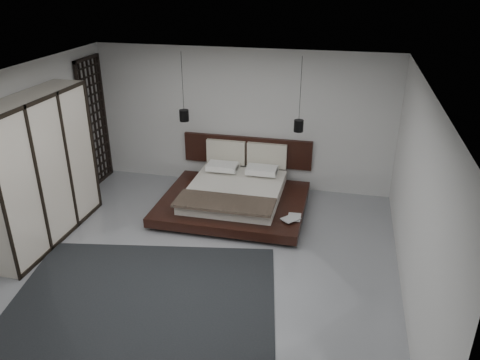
% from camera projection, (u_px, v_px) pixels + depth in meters
% --- Properties ---
extents(floor, '(6.00, 6.00, 0.00)m').
position_uv_depth(floor, '(199.00, 262.00, 7.24)').
color(floor, gray).
rests_on(floor, ground).
extents(ceiling, '(6.00, 6.00, 0.00)m').
position_uv_depth(ceiling, '(191.00, 82.00, 6.09)').
color(ceiling, white).
rests_on(ceiling, wall_back).
extents(wall_back, '(6.00, 0.00, 6.00)m').
position_uv_depth(wall_back, '(242.00, 119.00, 9.33)').
color(wall_back, silver).
rests_on(wall_back, floor).
extents(wall_front, '(6.00, 0.00, 6.00)m').
position_uv_depth(wall_front, '(87.00, 321.00, 4.00)').
color(wall_front, silver).
rests_on(wall_front, floor).
extents(wall_left, '(0.00, 6.00, 6.00)m').
position_uv_depth(wall_left, '(12.00, 162.00, 7.28)').
color(wall_left, silver).
rests_on(wall_left, floor).
extents(wall_right, '(0.00, 6.00, 6.00)m').
position_uv_depth(wall_right, '(416.00, 201.00, 6.05)').
color(wall_right, silver).
rests_on(wall_right, floor).
extents(lattice_screen, '(0.05, 0.90, 2.60)m').
position_uv_depth(lattice_screen, '(95.00, 122.00, 9.49)').
color(lattice_screen, black).
rests_on(lattice_screen, floor).
extents(bed, '(2.64, 2.33, 1.05)m').
position_uv_depth(bed, '(235.00, 194.00, 8.80)').
color(bed, black).
rests_on(bed, floor).
extents(book_lower, '(0.23, 0.31, 0.03)m').
position_uv_depth(book_lower, '(288.00, 217.00, 8.02)').
color(book_lower, '#99724C').
rests_on(book_lower, bed).
extents(book_upper, '(0.36, 0.37, 0.02)m').
position_uv_depth(book_upper, '(286.00, 216.00, 7.99)').
color(book_upper, '#99724C').
rests_on(book_upper, book_lower).
extents(pendant_left, '(0.18, 0.18, 1.29)m').
position_uv_depth(pendant_left, '(184.00, 115.00, 8.83)').
color(pendant_left, black).
rests_on(pendant_left, ceiling).
extents(pendant_right, '(0.17, 0.17, 1.34)m').
position_uv_depth(pendant_right, '(299.00, 126.00, 8.40)').
color(pendant_right, black).
rests_on(pendant_right, ceiling).
extents(wardrobe, '(0.58, 2.46, 2.41)m').
position_uv_depth(wardrobe, '(38.00, 171.00, 7.46)').
color(wardrobe, silver).
rests_on(wardrobe, floor).
extents(rug, '(3.98, 3.15, 0.02)m').
position_uv_depth(rug, '(145.00, 297.00, 6.47)').
color(rug, black).
rests_on(rug, floor).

